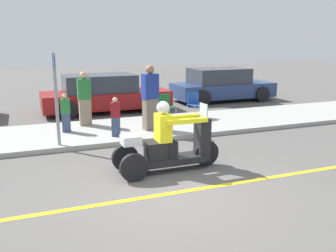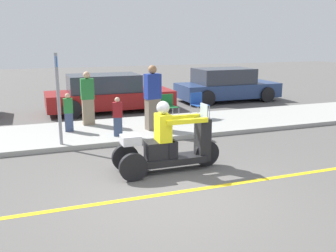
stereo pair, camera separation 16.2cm
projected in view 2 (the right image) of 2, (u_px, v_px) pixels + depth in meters
The scene contains 13 objects.
ground_plane at pixel (170, 193), 6.53m from camera, with size 60.00×60.00×0.00m, color #565451.
lane_stripe at pixel (189, 190), 6.66m from camera, with size 24.00×0.12×0.01m.
sidewalk_strip at pixel (114, 131), 10.72m from camera, with size 28.00×2.80×0.12m.
motorcycle_trike at pixel (168, 146), 7.55m from camera, with size 2.23×0.73×1.45m.
spectator_end_of_line at pixel (153, 99), 10.42m from camera, with size 0.47×0.33×1.81m.
spectator_far_back at pixel (88, 99), 11.03m from camera, with size 0.38×0.23×1.58m.
spectator_by_tree at pixel (68, 113), 10.29m from camera, with size 0.26×0.17×1.06m.
spectator_with_child at pixel (118, 117), 9.81m from camera, with size 0.28×0.21×1.03m.
folding_chair_curbside at pixel (168, 105), 11.65m from camera, with size 0.50×0.50×0.82m.
folding_chair_set_back at pixel (198, 103), 11.98m from camera, with size 0.53×0.53×0.82m.
parked_car_lot_far at pixel (108, 94), 13.69m from camera, with size 4.57×1.97×1.37m.
parked_car_lot_left at pixel (226, 86), 16.01m from camera, with size 4.31×2.00×1.40m.
street_sign at pixel (58, 96), 8.86m from camera, with size 0.08×0.36×2.20m.
Camera 2 is at (-2.13, -5.70, 2.65)m, focal length 40.00 mm.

